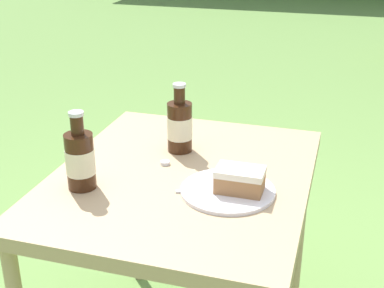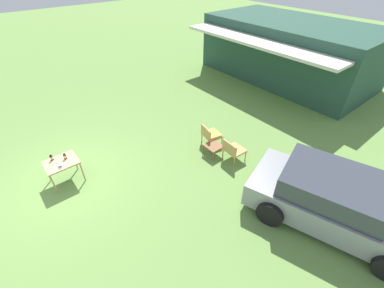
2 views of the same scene
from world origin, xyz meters
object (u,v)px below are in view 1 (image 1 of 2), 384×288
at_px(cake_on_plate, 234,185).
at_px(cola_bottle_far, 80,159).
at_px(cola_bottle_near, 180,125).
at_px(patio_table, 182,196).

bearing_deg(cake_on_plate, cola_bottle_far, -168.06).
relative_size(cake_on_plate, cola_bottle_far, 1.16).
bearing_deg(cola_bottle_near, patio_table, -70.13).
height_order(cake_on_plate, cola_bottle_far, cola_bottle_far).
height_order(patio_table, cake_on_plate, cake_on_plate).
xyz_separation_m(patio_table, cola_bottle_far, (-0.23, -0.16, 0.16)).
bearing_deg(cake_on_plate, cola_bottle_near, 134.77).
relative_size(patio_table, cola_bottle_far, 3.98).
distance_m(patio_table, cola_bottle_near, 0.23).
distance_m(patio_table, cake_on_plate, 0.21).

